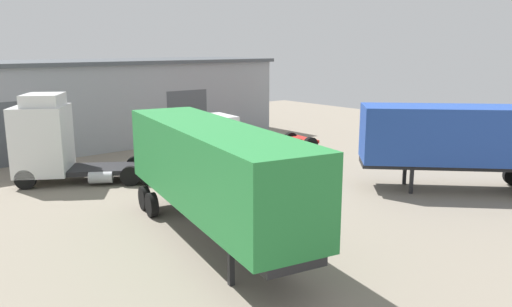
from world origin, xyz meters
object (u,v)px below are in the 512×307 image
object	(u,v)px
tractor_unit_white	(53,142)
traffic_cone	(243,179)
flatbed_truck_white	(233,138)
container_trailer_teal	(466,137)
container_trailer_green	(211,169)

from	to	relation	value
tractor_unit_white	traffic_cone	size ratio (longest dim) A/B	12.83
traffic_cone	tractor_unit_white	bearing A→B (deg)	138.40
flatbed_truck_white	container_trailer_teal	size ratio (longest dim) A/B	0.96
tractor_unit_white	flatbed_truck_white	xyz separation A→B (m)	(9.72, -1.55, -0.74)
tractor_unit_white	traffic_cone	distance (m)	9.37
container_trailer_teal	traffic_cone	xyz separation A→B (m)	(-7.17, 7.35, -2.25)
tractor_unit_white	container_trailer_teal	size ratio (longest dim) A/B	0.85
traffic_cone	container_trailer_teal	bearing A→B (deg)	-45.72
container_trailer_teal	traffic_cone	size ratio (longest dim) A/B	15.12
tractor_unit_white	container_trailer_green	bearing A→B (deg)	130.20
container_trailer_green	flatbed_truck_white	distance (m)	12.71
container_trailer_green	traffic_cone	bearing A→B (deg)	145.44
container_trailer_teal	container_trailer_green	bearing A→B (deg)	35.24
container_trailer_green	flatbed_truck_white	xyz separation A→B (m)	(8.18, 9.65, -1.27)
container_trailer_green	tractor_unit_white	bearing A→B (deg)	-160.33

